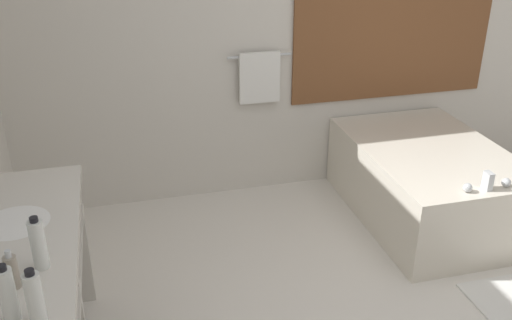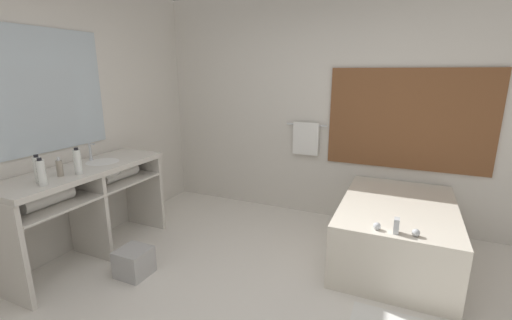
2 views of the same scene
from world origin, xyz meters
name	(u,v)px [view 2 (image 2 of 2)]	position (x,y,z in m)	size (l,w,h in m)	color
wall_back_with_blinds	(336,109)	(0.03, 2.23, 1.35)	(7.40, 0.13, 2.70)	silver
wall_left_with_mirror	(24,122)	(-2.23, 0.01, 1.36)	(0.08, 7.40, 2.70)	silver
vanity_counter	(88,191)	(-1.90, 0.28, 0.67)	(0.57, 1.58, 0.91)	silver
sink_faucet	(91,152)	(-2.06, 0.50, 1.00)	(0.09, 0.04, 0.18)	silver
bathtub	(396,229)	(0.83, 1.43, 0.31)	(1.01, 1.52, 0.69)	silver
water_bottle_1	(78,162)	(-1.76, 0.11, 1.02)	(0.06, 0.06, 0.23)	silver
water_bottle_2	(41,173)	(-1.74, -0.23, 1.02)	(0.06, 0.06, 0.22)	silver
water_bottle_3	(38,170)	(-1.84, -0.19, 1.02)	(0.06, 0.06, 0.23)	silver
soap_dispenser	(59,168)	(-1.85, 0.00, 0.98)	(0.05, 0.05, 0.17)	gray
waste_bin	(134,262)	(-1.29, 0.17, 0.12)	(0.27, 0.27, 0.25)	#B2B2B2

